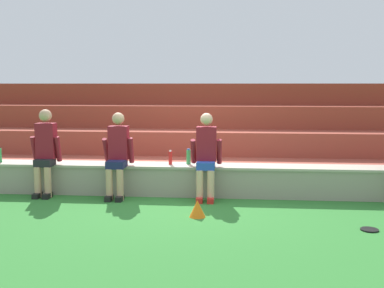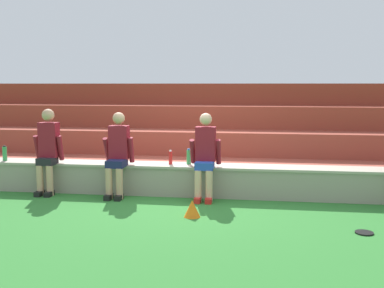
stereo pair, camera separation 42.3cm
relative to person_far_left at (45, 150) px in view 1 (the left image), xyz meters
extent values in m
plane|color=#2D752D|center=(2.28, 0.02, -0.75)|extent=(80.00, 80.00, 0.00)
cube|color=gray|center=(2.28, 0.26, -0.50)|extent=(9.97, 0.47, 0.50)
cube|color=#ABA28E|center=(2.28, 0.26, -0.27)|extent=(10.01, 0.51, 0.04)
cube|color=#9C4636|center=(2.28, 1.03, -0.52)|extent=(13.03, 0.73, 0.46)
cube|color=#963F30|center=(2.28, 1.77, -0.29)|extent=(13.03, 0.73, 0.92)
cube|color=brown|center=(2.28, 2.50, -0.06)|extent=(13.03, 0.73, 1.38)
cube|color=maroon|center=(2.28, 3.23, 0.17)|extent=(13.03, 0.73, 1.85)
cylinder|color=tan|center=(-0.08, -0.15, -0.50)|extent=(0.11, 0.11, 0.50)
cylinder|color=tan|center=(0.08, -0.15, -0.50)|extent=(0.11, 0.11, 0.50)
cube|color=black|center=(-0.08, -0.19, -0.71)|extent=(0.10, 0.22, 0.08)
cube|color=black|center=(0.08, -0.19, -0.71)|extent=(0.10, 0.22, 0.08)
cube|color=black|center=(0.00, -0.04, -0.20)|extent=(0.28, 0.28, 0.12)
cube|color=maroon|center=(0.00, 0.06, 0.15)|extent=(0.31, 0.20, 0.58)
sphere|color=tan|center=(0.00, 0.06, 0.57)|extent=(0.21, 0.21, 0.21)
cylinder|color=maroon|center=(-0.20, 0.04, 0.02)|extent=(0.08, 0.19, 0.43)
cylinder|color=maroon|center=(0.20, 0.04, 0.02)|extent=(0.08, 0.17, 0.43)
cylinder|color=tan|center=(1.13, -0.23, -0.50)|extent=(0.11, 0.11, 0.50)
cylinder|color=tan|center=(1.30, -0.23, -0.50)|extent=(0.11, 0.11, 0.50)
cube|color=black|center=(1.13, -0.27, -0.71)|extent=(0.10, 0.22, 0.08)
cube|color=black|center=(1.30, -0.27, -0.71)|extent=(0.10, 0.22, 0.08)
cube|color=#191E47|center=(1.21, -0.08, -0.20)|extent=(0.28, 0.36, 0.12)
cube|color=maroon|center=(1.21, 0.08, 0.13)|extent=(0.31, 0.20, 0.54)
sphere|color=tan|center=(1.21, 0.08, 0.52)|extent=(0.20, 0.20, 0.20)
cylinder|color=maroon|center=(1.00, 0.06, 0.01)|extent=(0.08, 0.25, 0.42)
cylinder|color=maroon|center=(1.42, 0.06, 0.01)|extent=(0.08, 0.17, 0.43)
cylinder|color=#DBAD89|center=(2.56, -0.20, -0.50)|extent=(0.11, 0.11, 0.50)
cylinder|color=#DBAD89|center=(2.74, -0.20, -0.50)|extent=(0.11, 0.11, 0.50)
cube|color=red|center=(2.56, -0.24, -0.71)|extent=(0.10, 0.22, 0.08)
cube|color=red|center=(2.74, -0.24, -0.71)|extent=(0.10, 0.22, 0.08)
cube|color=#2347B2|center=(2.65, -0.07, -0.20)|extent=(0.28, 0.33, 0.12)
cube|color=maroon|center=(2.65, 0.06, 0.13)|extent=(0.31, 0.20, 0.55)
sphere|color=#DBAD89|center=(2.65, 0.06, 0.52)|extent=(0.20, 0.20, 0.20)
cylinder|color=maroon|center=(2.44, 0.04, 0.01)|extent=(0.08, 0.25, 0.42)
cylinder|color=maroon|center=(2.86, 0.04, 0.01)|extent=(0.08, 0.22, 0.42)
cylinder|color=green|center=(2.34, 0.31, -0.13)|extent=(0.07, 0.07, 0.24)
cylinder|color=blue|center=(2.34, 0.31, 0.00)|extent=(0.04, 0.04, 0.02)
cylinder|color=red|center=(2.04, 0.23, -0.14)|extent=(0.06, 0.06, 0.22)
cylinder|color=white|center=(2.04, 0.23, -0.02)|extent=(0.04, 0.04, 0.02)
cylinder|color=black|center=(4.81, -1.46, -0.75)|extent=(0.22, 0.22, 0.02)
cone|color=orange|center=(2.59, -1.05, -0.64)|extent=(0.23, 0.23, 0.24)
camera|label=1|loc=(3.08, -7.35, 1.08)|focal=43.76mm
camera|label=2|loc=(3.50, -7.30, 1.08)|focal=43.76mm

